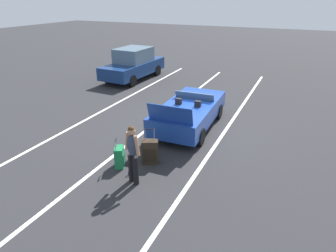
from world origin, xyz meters
TOP-DOWN VIEW (x-y plane):
  - ground_plane at (0.00, 0.00)m, footprint 80.00×80.00m
  - lot_line_near at (0.00, -1.35)m, footprint 18.00×0.12m
  - lot_line_mid at (0.00, 1.35)m, footprint 18.00×0.12m
  - lot_line_far at (0.00, 4.05)m, footprint 18.00×0.12m
  - convertible_car at (0.20, 0.01)m, footprint 4.20×1.96m
  - suitcase_large_black at (-2.96, 0.11)m, footprint 0.47×0.55m
  - suitcase_medium_bright at (-3.52, 0.81)m, footprint 0.46×0.39m
  - traveler_person at (-4.04, 0.02)m, footprint 0.33×0.59m
  - parked_sedan_near at (5.23, 5.58)m, footprint 4.57×2.01m

SIDE VIEW (x-z plane):
  - ground_plane at x=0.00m, z-range 0.00..0.00m
  - lot_line_near at x=0.00m, z-range 0.00..0.00m
  - lot_line_mid at x=0.00m, z-range 0.00..0.00m
  - lot_line_far at x=0.00m, z-range 0.00..0.00m
  - suitcase_medium_bright at x=-3.52m, z-range -0.13..0.75m
  - suitcase_large_black at x=-2.96m, z-range -0.17..0.91m
  - convertible_car at x=0.20m, z-range -0.17..1.36m
  - parked_sedan_near at x=5.23m, z-range -0.02..1.80m
  - traveler_person at x=-4.04m, z-range 0.10..1.76m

